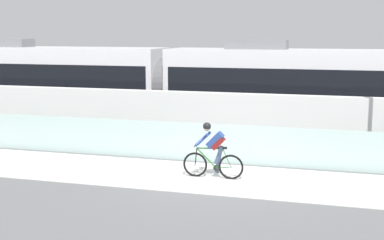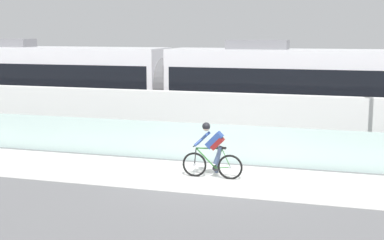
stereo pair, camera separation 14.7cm
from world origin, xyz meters
name	(u,v)px [view 2 (the right image)]	position (x,y,z in m)	size (l,w,h in m)	color
ground_plane	(211,178)	(0.00, 0.00, 0.00)	(200.00, 200.00, 0.00)	slate
bike_path_deck	(211,178)	(0.00, 0.00, 0.01)	(32.00, 3.20, 0.01)	silver
glass_parapet	(226,144)	(0.00, 1.85, 0.62)	(32.00, 0.05, 1.24)	#ADC6C1
concrete_barrier_wall	(238,122)	(0.00, 3.65, 1.02)	(32.00, 0.36, 2.04)	silver
tram_rail_near	(250,137)	(0.00, 6.13, 0.00)	(32.00, 0.08, 0.01)	#595654
tram_rail_far	(256,131)	(0.00, 7.57, 0.00)	(32.00, 0.08, 0.01)	#595654
tram	(168,86)	(-3.66, 6.85, 1.89)	(22.56, 2.54, 3.81)	silver
cyclist_on_bike	(212,151)	(0.03, 0.00, 0.78)	(1.77, 0.58, 1.61)	black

